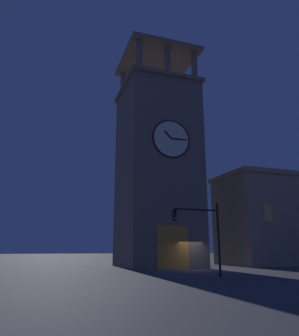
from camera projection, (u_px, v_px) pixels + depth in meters
The scene contains 4 objects.
ground_plane at pixel (197, 270), 29.03m from camera, with size 200.00×200.00×0.00m, color #424247.
clocktower at pixel (157, 169), 35.92m from camera, with size 8.41×8.86×26.54m.
adjacent_wing_building at pixel (296, 220), 39.86m from camera, with size 19.69×7.99×10.54m.
traffic_signal_mid at pixel (203, 227), 21.98m from camera, with size 3.50×0.41×5.01m.
Camera 1 is at (13.90, 27.39, 1.88)m, focal length 34.22 mm.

